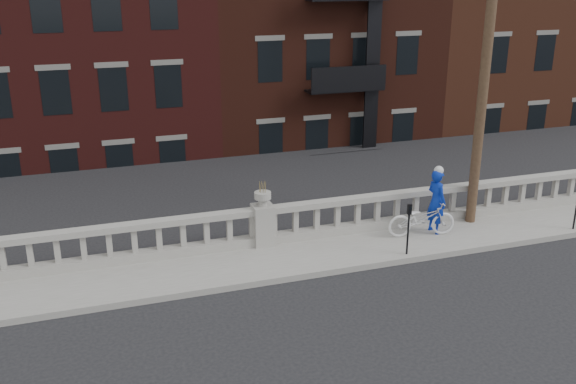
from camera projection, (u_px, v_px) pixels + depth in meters
name	position (u px, v px, depth m)	size (l,w,h in m)	color
ground	(316.00, 321.00, 13.69)	(120.00, 120.00, 0.00)	black
sidewalk	(274.00, 261.00, 16.35)	(32.00, 2.20, 0.15)	gray
balustrade	(263.00, 227.00, 17.02)	(28.00, 0.34, 1.03)	gray
planter_pedestal	(263.00, 220.00, 16.95)	(0.55, 0.55, 1.76)	gray
lower_level	(169.00, 59.00, 33.62)	(80.00, 44.00, 20.80)	#605E59
utility_pole	(488.00, 44.00, 17.06)	(1.60, 0.28, 10.00)	#422D1E
parking_meter_b	(409.00, 224.00, 16.29)	(0.10, 0.09, 1.36)	black
bicycle	(422.00, 219.00, 17.56)	(0.66, 1.88, 0.99)	silver
cyclist	(436.00, 201.00, 17.68)	(0.66, 0.43, 1.81)	#0B28A9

